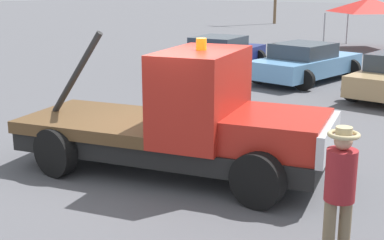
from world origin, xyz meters
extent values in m
plane|color=#545459|center=(0.00, 0.00, 0.00)|extent=(160.00, 160.00, 0.00)
cube|color=black|center=(0.00, 0.00, 0.53)|extent=(5.79, 3.08, 0.35)
cube|color=#B22319|center=(1.93, 0.47, 0.98)|extent=(1.91, 2.05, 0.55)
cube|color=silver|center=(2.72, 0.66, 0.95)|extent=(0.55, 1.81, 0.50)
cube|color=#B22319|center=(0.59, 0.14, 1.48)|extent=(1.66, 2.27, 1.55)
cube|color=brown|center=(-1.34, -0.33, 0.81)|extent=(3.16, 2.63, 0.22)
cylinder|color=black|center=(-1.85, -0.45, 1.70)|extent=(1.18, 0.40, 1.63)
cylinder|color=orange|center=(0.59, 0.14, 2.35)|extent=(0.18, 0.18, 0.20)
cylinder|color=black|center=(1.62, 1.39, 0.44)|extent=(0.88, 0.26, 0.88)
cylinder|color=black|center=(2.08, -0.49, 0.44)|extent=(0.88, 0.26, 0.88)
cylinder|color=black|center=(-1.97, 0.52, 0.44)|extent=(0.88, 0.26, 0.88)
cylinder|color=black|center=(-1.51, -1.36, 0.44)|extent=(0.88, 0.26, 0.88)
cylinder|color=#847051|center=(3.73, -1.27, 0.40)|extent=(0.15, 0.15, 0.81)
cylinder|color=#847051|center=(3.59, -1.42, 0.40)|extent=(0.15, 0.15, 0.81)
cylinder|color=maroon|center=(3.66, -1.35, 1.13)|extent=(0.37, 0.37, 0.64)
sphere|color=tan|center=(3.66, -1.35, 1.56)|extent=(0.22, 0.22, 0.22)
torus|color=tan|center=(3.66, -1.35, 1.63)|extent=(0.38, 0.38, 0.05)
cylinder|color=tan|center=(3.66, -1.35, 1.68)|extent=(0.20, 0.20, 0.10)
cube|color=navy|center=(-5.56, 10.37, 0.54)|extent=(2.44, 4.84, 0.60)
cube|color=#333D47|center=(-5.54, 10.13, 1.09)|extent=(1.90, 2.13, 0.50)
cylinder|color=black|center=(-6.65, 11.83, 0.34)|extent=(0.68, 0.22, 0.68)
cylinder|color=black|center=(-4.84, 12.04, 0.34)|extent=(0.68, 0.22, 0.68)
cylinder|color=black|center=(-6.29, 8.69, 0.34)|extent=(0.68, 0.22, 0.68)
cylinder|color=black|center=(-4.48, 8.90, 0.34)|extent=(0.68, 0.22, 0.68)
cube|color=#669ED1|center=(-1.86, 10.11, 0.54)|extent=(2.48, 4.81, 0.60)
cube|color=#333D47|center=(-1.90, 9.88, 1.09)|extent=(1.91, 2.13, 0.50)
cylinder|color=black|center=(-2.55, 11.78, 0.34)|extent=(0.68, 0.22, 0.68)
cylinder|color=black|center=(-0.77, 11.55, 0.34)|extent=(0.68, 0.22, 0.68)
cylinder|color=black|center=(-2.96, 8.68, 0.34)|extent=(0.68, 0.22, 0.68)
cylinder|color=black|center=(-1.18, 8.44, 0.34)|extent=(0.68, 0.22, 0.68)
cylinder|color=black|center=(0.64, 7.81, 0.34)|extent=(0.68, 0.22, 0.68)
cylinder|color=#9E9EA3|center=(-4.86, 18.95, 0.93)|extent=(0.07, 0.07, 1.87)
cylinder|color=#9E9EA3|center=(-4.86, 22.28, 0.93)|extent=(0.07, 0.07, 1.87)
pyramid|color=red|center=(-3.19, 20.62, 2.23)|extent=(3.33, 3.33, 0.73)
camera|label=1|loc=(5.73, -7.26, 3.37)|focal=50.00mm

